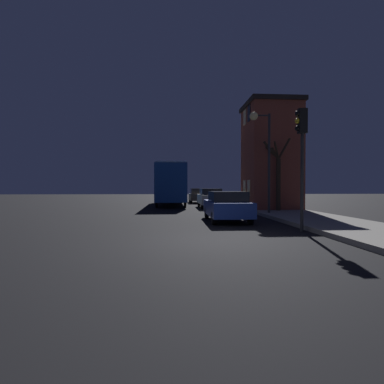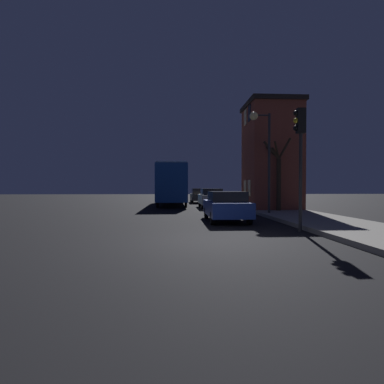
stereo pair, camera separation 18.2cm
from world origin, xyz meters
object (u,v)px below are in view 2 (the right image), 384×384
(traffic_light, at_px, (300,144))
(car_mid_lane, at_px, (211,198))
(streetlamp, at_px, (262,139))
(bus, at_px, (172,182))
(car_near_lane, at_px, (226,206))
(car_far_lane, at_px, (200,195))
(bare_tree, at_px, (278,174))

(traffic_light, xyz_separation_m, car_mid_lane, (-1.73, 12.58, -2.42))
(streetlamp, distance_m, bus, 12.42)
(car_near_lane, relative_size, car_far_lane, 1.03)
(bare_tree, xyz_separation_m, car_mid_lane, (-3.61, 4.91, -1.63))
(car_mid_lane, bearing_deg, car_far_lane, 91.53)
(bare_tree, bearing_deg, bus, 125.02)
(traffic_light, height_order, car_near_lane, traffic_light)
(traffic_light, bearing_deg, streetlamp, 86.41)
(traffic_light, distance_m, car_far_lane, 20.49)
(streetlamp, relative_size, bus, 0.50)
(traffic_light, height_order, bus, traffic_light)
(car_near_lane, bearing_deg, bus, 101.16)
(traffic_light, bearing_deg, bare_tree, 76.27)
(traffic_light, xyz_separation_m, bare_tree, (1.87, 7.67, -0.78))
(car_far_lane, bearing_deg, traffic_light, -84.53)
(bare_tree, bearing_deg, car_near_lane, -133.62)
(traffic_light, xyz_separation_m, car_far_lane, (-1.94, 20.25, -2.46))
(traffic_light, distance_m, car_near_lane, 4.77)
(car_far_lane, bearing_deg, car_near_lane, -90.55)
(streetlamp, xyz_separation_m, car_far_lane, (-2.32, 14.13, -3.58))
(traffic_light, relative_size, bare_tree, 0.99)
(car_far_lane, bearing_deg, bus, -133.11)
(streetlamp, bearing_deg, car_far_lane, 99.34)
(streetlamp, relative_size, car_mid_lane, 1.42)
(streetlamp, bearing_deg, bare_tree, 45.97)
(car_mid_lane, bearing_deg, traffic_light, -82.15)
(traffic_light, bearing_deg, car_far_lane, 95.47)
(streetlamp, xyz_separation_m, car_mid_lane, (-2.12, 6.45, -3.54))
(car_far_lane, bearing_deg, streetlamp, -80.66)
(car_far_lane, bearing_deg, car_mid_lane, -88.47)
(bus, bearing_deg, car_mid_lane, -56.41)
(car_near_lane, distance_m, car_mid_lane, 9.08)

